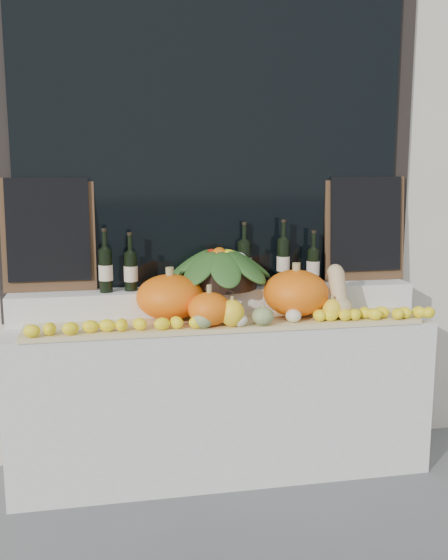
# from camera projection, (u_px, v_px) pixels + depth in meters

# --- Properties ---
(storefront_facade) EXTENTS (7.00, 0.94, 4.50)m
(storefront_facade) POSITION_uv_depth(u_px,v_px,m) (200.00, 81.00, 3.90)
(storefront_facade) COLOR beige
(storefront_facade) RESTS_ON ground
(display_sill) EXTENTS (2.30, 0.55, 0.88)m
(display_sill) POSITION_uv_depth(u_px,v_px,m) (221.00, 396.00, 3.52)
(display_sill) COLOR silver
(display_sill) RESTS_ON ground
(rear_tier) EXTENTS (2.30, 0.25, 0.16)m
(rear_tier) POSITION_uv_depth(u_px,v_px,m) (217.00, 301.00, 3.58)
(rear_tier) COLOR silver
(rear_tier) RESTS_ON display_sill
(straw_bedding) EXTENTS (2.10, 0.32, 0.02)m
(straw_bedding) POSITION_uv_depth(u_px,v_px,m) (226.00, 324.00, 3.32)
(straw_bedding) COLOR tan
(straw_bedding) RESTS_ON display_sill
(pumpkin_left) EXTENTS (0.38, 0.38, 0.24)m
(pumpkin_left) POSITION_uv_depth(u_px,v_px,m) (170.00, 297.00, 3.35)
(pumpkin_left) COLOR orange
(pumpkin_left) RESTS_ON straw_bedding
(pumpkin_right) EXTENTS (0.45, 0.45, 0.26)m
(pumpkin_right) POSITION_uv_depth(u_px,v_px,m) (296.00, 293.00, 3.43)
(pumpkin_right) COLOR orange
(pumpkin_right) RESTS_ON straw_bedding
(pumpkin_center) EXTENTS (0.23, 0.23, 0.17)m
(pumpkin_center) POSITION_uv_depth(u_px,v_px,m) (209.00, 309.00, 3.22)
(pumpkin_center) COLOR orange
(pumpkin_center) RESTS_ON straw_bedding
(butternut_squash) EXTENTS (0.13, 0.20, 0.28)m
(butternut_squash) POSITION_uv_depth(u_px,v_px,m) (338.00, 294.00, 3.40)
(butternut_squash) COLOR tan
(butternut_squash) RESTS_ON straw_bedding
(decorative_gourds) EXTENTS (0.82, 0.16, 0.16)m
(decorative_gourds) POSITION_uv_depth(u_px,v_px,m) (257.00, 314.00, 3.24)
(decorative_gourds) COLOR #35611D
(decorative_gourds) RESTS_ON straw_bedding
(lemon_heap) EXTENTS (2.20, 0.16, 0.06)m
(lemon_heap) POSITION_uv_depth(u_px,v_px,m) (230.00, 320.00, 3.21)
(lemon_heap) COLOR yellow
(lemon_heap) RESTS_ON straw_bedding
(produce_bowl) EXTENTS (0.64, 0.64, 0.24)m
(produce_bowl) POSITION_uv_depth(u_px,v_px,m) (219.00, 268.00, 3.53)
(produce_bowl) COLOR black
(produce_bowl) RESTS_ON rear_tier
(wine_bottle_far_left) EXTENTS (0.08, 0.08, 0.35)m
(wine_bottle_far_left) POSITION_uv_depth(u_px,v_px,m) (106.00, 270.00, 3.39)
(wine_bottle_far_left) COLOR black
(wine_bottle_far_left) RESTS_ON rear_tier
(wine_bottle_near_left) EXTENTS (0.08, 0.08, 0.32)m
(wine_bottle_near_left) POSITION_uv_depth(u_px,v_px,m) (131.00, 271.00, 3.44)
(wine_bottle_near_left) COLOR black
(wine_bottle_near_left) RESTS_ON rear_tier
(wine_bottle_tall) EXTENTS (0.08, 0.08, 0.36)m
(wine_bottle_tall) POSITION_uv_depth(u_px,v_px,m) (244.00, 262.00, 3.62)
(wine_bottle_tall) COLOR black
(wine_bottle_tall) RESTS_ON rear_tier
(wine_bottle_near_right) EXTENTS (0.08, 0.08, 0.38)m
(wine_bottle_near_right) POSITION_uv_depth(u_px,v_px,m) (283.00, 261.00, 3.62)
(wine_bottle_near_right) COLOR black
(wine_bottle_near_right) RESTS_ON rear_tier
(wine_bottle_far_right) EXTENTS (0.08, 0.08, 0.31)m
(wine_bottle_far_right) POSITION_uv_depth(u_px,v_px,m) (313.00, 266.00, 3.67)
(wine_bottle_far_right) COLOR black
(wine_bottle_far_right) RESTS_ON rear_tier
(chalkboard_left) EXTENTS (0.50, 0.08, 0.62)m
(chalkboard_left) POSITION_uv_depth(u_px,v_px,m) (48.00, 233.00, 3.39)
(chalkboard_left) COLOR #4C331E
(chalkboard_left) RESTS_ON rear_tier
(chalkboard_right) EXTENTS (0.50, 0.08, 0.62)m
(chalkboard_right) POSITION_uv_depth(u_px,v_px,m) (365.00, 227.00, 3.74)
(chalkboard_right) COLOR #4C331E
(chalkboard_right) RESTS_ON rear_tier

